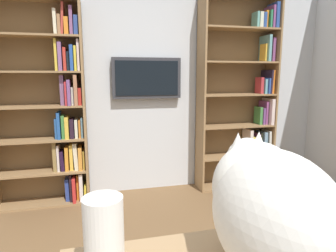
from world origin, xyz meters
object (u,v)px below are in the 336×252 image
at_px(wall_mounted_tv, 147,78).
at_px(cat, 268,207).
at_px(bookshelf_left, 245,100).
at_px(bookshelf_right, 51,110).
at_px(paper_towel_roll, 104,238).

relative_size(wall_mounted_tv, cat, 1.34).
height_order(bookshelf_left, cat, bookshelf_left).
bearing_deg(bookshelf_left, wall_mounted_tv, -4.10).
relative_size(bookshelf_right, wall_mounted_tv, 2.70).
height_order(wall_mounted_tv, paper_towel_roll, wall_mounted_tv).
height_order(bookshelf_right, wall_mounted_tv, bookshelf_right).
xyz_separation_m(cat, paper_towel_roll, (0.45, -0.08, -0.08)).
bearing_deg(cat, paper_towel_roll, -10.65).
xyz_separation_m(bookshelf_left, cat, (1.26, 2.47, -0.07)).
bearing_deg(cat, bookshelf_right, -69.85).
height_order(wall_mounted_tv, cat, wall_mounted_tv).
bearing_deg(bookshelf_right, paper_towel_roll, 100.90).
xyz_separation_m(bookshelf_right, wall_mounted_tv, (-1.01, -0.08, 0.31)).
bearing_deg(bookshelf_left, bookshelf_right, 0.04).
bearing_deg(bookshelf_right, cat, 110.15).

